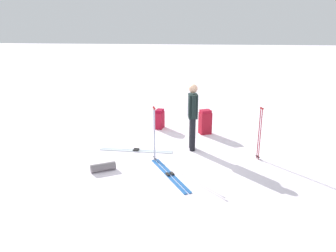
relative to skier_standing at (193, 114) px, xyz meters
name	(u,v)px	position (x,y,z in m)	size (l,w,h in m)	color
ground_plane	(168,152)	(0.29, -0.60, -0.95)	(80.00, 80.00, 0.00)	white
skier_standing	(193,114)	(0.00, 0.00, 0.00)	(0.57, 0.26, 1.70)	black
ski_pair_near	(170,175)	(1.60, -0.43, -0.94)	(1.65, 1.00, 0.05)	#2058A2
ski_pair_far	(136,150)	(0.26, -1.42, -0.94)	(0.24, 1.88, 0.05)	silver
backpack_large_dark	(205,122)	(-1.30, 0.34, -0.60)	(0.37, 0.40, 0.72)	maroon
backpack_bright	(160,119)	(-1.70, -1.05, -0.67)	(0.39, 0.29, 0.59)	maroon
ski_poles_planted_near	(154,131)	(0.81, -0.86, -0.23)	(0.20, 0.11, 1.31)	#A9AFC4
ski_poles_planted_far	(260,131)	(0.50, 1.59, -0.24)	(0.15, 0.09, 1.28)	maroon
sleeping_mat_rolled	(103,167)	(1.51, -1.92, -0.86)	(0.18, 0.18, 0.55)	slate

